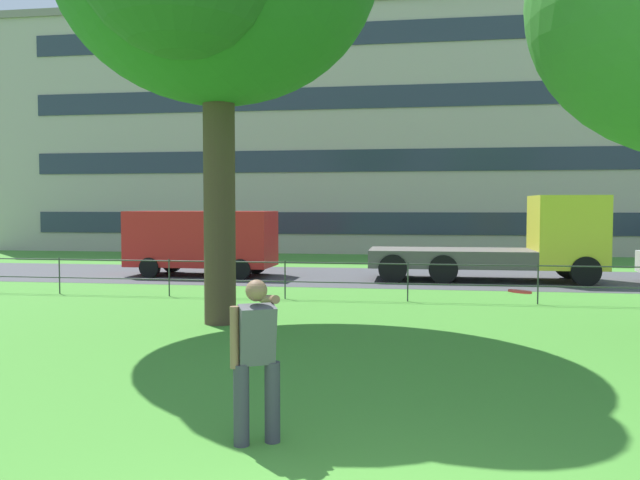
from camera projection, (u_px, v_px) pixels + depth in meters
street_strip at (411, 278)px, 21.98m from camera, size 80.00×6.25×0.01m
park_fence at (408, 275)px, 16.46m from camera, size 31.73×0.04×1.00m
person_thrower at (256, 355)px, 6.57m from camera, size 0.48×0.88×1.67m
frisbee at (520, 292)px, 7.55m from camera, size 0.37×0.37×0.05m
panel_van_right at (202, 239)px, 22.60m from camera, size 5.05×2.20×2.24m
flatbed_truck_left at (519, 243)px, 20.93m from camera, size 7.33×2.50×2.75m
apartment_building_background at (358, 136)px, 37.63m from camera, size 39.92×10.76×12.89m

